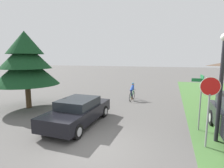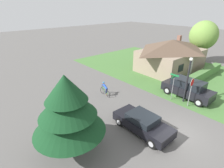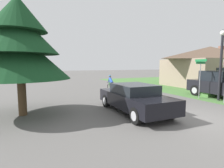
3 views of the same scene
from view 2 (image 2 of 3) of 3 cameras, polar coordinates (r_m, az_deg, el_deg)
ground_plane at (r=14.35m, az=20.38°, el=-14.81°), size 140.00×140.00×0.00m
grass_verge_right at (r=25.42m, az=25.85°, el=1.76°), size 16.00×36.00×0.01m
cottage_house at (r=26.67m, az=18.70°, el=9.08°), size 9.86×6.92×4.62m
hedge_row at (r=24.35m, az=26.44°, el=2.11°), size 11.98×0.90×1.10m
sedan_left_lane at (r=13.51m, az=9.90°, el=-12.39°), size 1.99×4.63×1.39m
cyclist at (r=18.25m, az=-2.27°, el=-1.69°), size 0.44×1.71×1.46m
parked_suv_right at (r=19.36m, az=23.41°, el=-1.39°), size 2.06×4.99×1.91m
stop_sign at (r=17.26m, az=24.48°, el=-0.89°), size 0.73×0.07×2.81m
street_lamp at (r=17.68m, az=23.60°, el=2.46°), size 0.33×0.33×4.54m
street_name_sign at (r=17.95m, az=19.45°, el=0.51°), size 0.90×0.90×2.71m
conifer_tall_near at (r=10.53m, az=-14.27°, el=-7.72°), size 4.39×4.39×5.34m
deciduous_tree_right at (r=31.95m, az=27.71°, el=13.87°), size 4.25×4.25×6.63m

